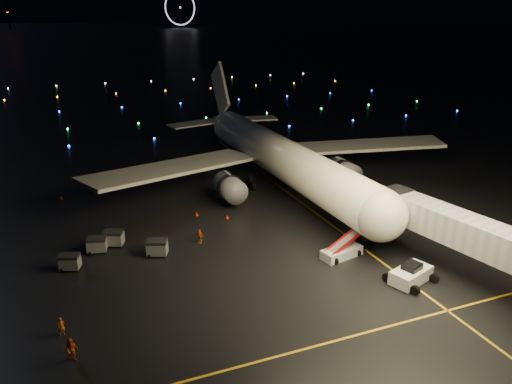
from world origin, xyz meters
The scene contains 20 objects.
ground centered at (0.00, 300.00, 0.00)m, with size 2000.00×2000.00×0.00m, color black.
lane_centre centered at (12.00, 15.00, 0.01)m, with size 0.25×80.00×0.02m, color gold.
lane_cross centered at (-5.00, -10.00, 0.01)m, with size 60.00×0.25×0.02m, color gold.
airliner centered at (11.54, 27.79, 8.05)m, with size 56.79×53.95×16.09m, color #EDE6CE, non-canonical shape.
pushback_tug centered at (12.10, -4.73, 1.03)m, with size 4.35×2.28×2.07m, color silver.
belt_loader centered at (8.67, 2.39, 1.64)m, with size 6.77×1.85×3.28m, color silver, non-canonical shape.
crew_a centered at (-19.67, -0.91, 0.80)m, with size 0.58×0.38×1.60m, color orange.
crew_b centered at (-19.03, -4.60, 0.96)m, with size 0.94×0.73×1.93m, color orange.
crew_c centered at (-4.50, 11.46, 0.83)m, with size 0.97×0.40×1.65m, color orange.
safety_cone_0 centered at (0.71, 16.96, 0.25)m, with size 0.45×0.45×0.51m, color #FF2D00.
safety_cone_1 centered at (1.79, 24.66, 0.22)m, with size 0.39×0.39×0.45m, color #FF2D00.
safety_cone_2 centered at (-2.66, 19.34, 0.25)m, with size 0.44×0.44×0.50m, color #FF2D00.
safety_cone_3 centered at (-18.71, 32.08, 0.28)m, with size 0.49×0.49×0.55m, color #FF2D00.
ferris_wheel centered at (170.00, 720.00, 26.00)m, with size 50.00×4.00×52.00m, color black, non-canonical shape.
radio_mast centered at (-60.00, 740.00, 32.00)m, with size 1.80×1.80×64.00m, color black.
taxiway_lights centered at (0.00, 106.00, 0.18)m, with size 164.00×92.00×0.36m, color black, non-canonical shape.
baggage_cart_0 centered at (-9.58, 10.16, 0.90)m, with size 2.12×1.49×1.81m, color gray.
baggage_cart_1 centered at (-15.54, 13.41, 0.86)m, with size 2.03×1.42×1.73m, color gray.
baggage_cart_2 centered at (-13.63, 14.41, 0.89)m, with size 2.10×1.47×1.79m, color gray.
baggage_cart_3 centered at (-18.47, 10.40, 0.83)m, with size 1.96×1.37×1.66m, color gray.
Camera 1 is at (-17.84, -38.61, 24.99)m, focal length 35.00 mm.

